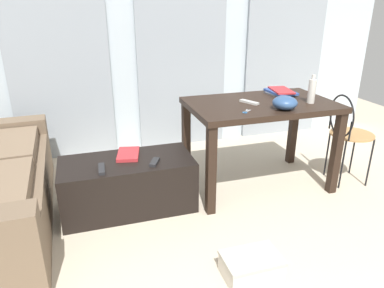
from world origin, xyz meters
The scene contains 15 objects.
ground_plane centered at (0.00, 1.11, 0.00)m, with size 7.26×7.26×0.00m, color beige.
wall_back centered at (0.00, 3.02, 1.31)m, with size 5.10×0.10×2.62m, color silver.
curtains centered at (0.00, 2.94, 1.08)m, with size 3.63×0.03×2.16m.
coffee_table centered at (-0.83, 1.66, 0.21)m, with size 1.05×0.51×0.43m.
craft_table centered at (0.37, 1.72, 0.68)m, with size 1.26×0.78×0.80m.
wire_chair centered at (1.15, 1.54, 0.54)m, with size 0.39×0.41×0.85m.
bottle_near centered at (0.76, 1.57, 0.90)m, with size 0.06×0.06×0.24m.
bowl centered at (0.44, 1.46, 0.85)m, with size 0.20×0.20×0.11m, color #2D4C7A.
book_stack centered at (0.67, 1.92, 0.82)m, with size 0.25×0.32×0.05m.
tv_remote_on_table centered at (0.25, 1.72, 0.80)m, with size 0.05×0.18×0.02m, color #B7B7B2.
scissors centered at (0.11, 1.48, 0.80)m, with size 0.10×0.09×0.00m.
tv_remote_primary centered at (-1.03, 1.53, 0.44)m, with size 0.05×0.18×0.02m, color #232326.
tv_remote_secondary centered at (-0.63, 1.53, 0.44)m, with size 0.05×0.14×0.02m, color #232326.
magazine centered at (-0.80, 1.75, 0.44)m, with size 0.17×0.27×0.03m, color red.
shoebox centered at (-0.22, 0.61, 0.08)m, with size 0.36×0.24×0.15m.
Camera 1 is at (-1.11, -0.97, 1.60)m, focal length 33.33 mm.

